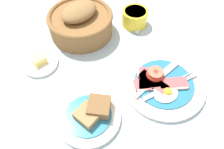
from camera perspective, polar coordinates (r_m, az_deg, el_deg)
name	(u,v)px	position (r m, az deg, el deg)	size (l,w,h in m)	color
ground_plane	(145,105)	(0.61, 8.57, -7.87)	(3.00, 3.00, 0.00)	#A3BCD1
breakfast_plate	(162,83)	(0.65, 12.91, -2.30)	(0.24, 0.24, 0.04)	silver
bread_plate	(90,115)	(0.58, -5.75, -10.39)	(0.17, 0.17, 0.05)	silver
sugar_cup	(135,17)	(0.81, 5.97, 14.70)	(0.09, 0.09, 0.06)	yellow
bread_basket	(81,22)	(0.77, -8.20, 13.50)	(0.22, 0.22, 0.11)	brown
butter_dish	(40,63)	(0.72, -18.25, 2.90)	(0.11, 0.11, 0.03)	silver
teaspoon_by_saucer	(137,33)	(0.79, 6.60, 10.79)	(0.12, 0.17, 0.01)	silver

